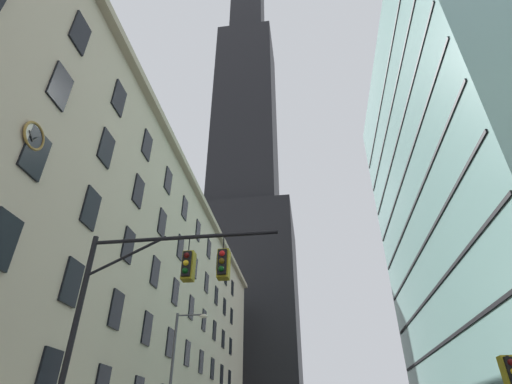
{
  "coord_description": "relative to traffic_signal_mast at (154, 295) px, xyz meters",
  "views": [
    {
      "loc": [
        0.67,
        -9.32,
        1.78
      ],
      "look_at": [
        -3.89,
        23.4,
        22.34
      ],
      "focal_mm": 27.45,
      "sensor_mm": 36.0,
      "label": 1
    }
  ],
  "objects": [
    {
      "name": "traffic_signal_mast",
      "position": [
        0.0,
        0.0,
        0.0
      ],
      "size": [
        7.07,
        0.63,
        7.98
      ],
      "color": "black",
      "rests_on": "sidewalk_left"
    },
    {
      "name": "dark_skyscraper",
      "position": [
        -10.21,
        76.34,
        63.48
      ],
      "size": [
        25.01,
        25.01,
        228.66
      ],
      "color": "black",
      "rests_on": "ground"
    },
    {
      "name": "station_building",
      "position": [
        -13.05,
        23.27,
        6.81
      ],
      "size": [
        13.9,
        64.89,
        25.29
      ],
      "color": "#BCAF93",
      "rests_on": "ground"
    },
    {
      "name": "street_lamppost",
      "position": [
        -3.27,
        12.79,
        -0.68
      ],
      "size": [
        2.16,
        0.32,
        8.49
      ],
      "color": "#47474C",
      "rests_on": "sidewalk_left"
    }
  ]
}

